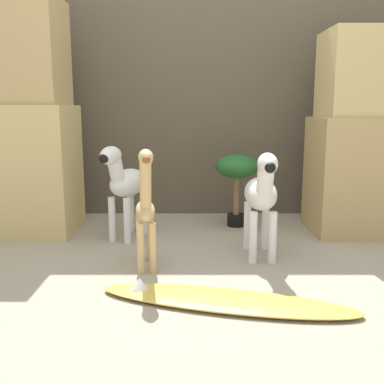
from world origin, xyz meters
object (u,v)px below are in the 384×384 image
at_px(potted_palm_front, 239,172).
at_px(giraffe_figurine, 148,208).
at_px(zebra_right, 264,194).
at_px(zebra_left, 127,182).
at_px(surfboard, 226,300).

bearing_deg(potted_palm_front, giraffe_figurine, -122.31).
bearing_deg(zebra_right, giraffe_figurine, -163.32).
height_order(zebra_left, giraffe_figurine, giraffe_figurine).
distance_m(zebra_left, potted_palm_front, 0.79).
bearing_deg(potted_palm_front, surfboard, -97.80).
relative_size(zebra_left, giraffe_figurine, 0.94).
height_order(zebra_right, potted_palm_front, zebra_right).
xyz_separation_m(zebra_right, giraffe_figurine, (-0.62, -0.18, -0.04)).
height_order(giraffe_figurine, surfboard, giraffe_figurine).
bearing_deg(zebra_left, zebra_right, -24.76).
relative_size(zebra_left, surfboard, 0.53).
bearing_deg(potted_palm_front, zebra_right, -84.24).
bearing_deg(zebra_left, surfboard, -60.23).
height_order(zebra_left, surfboard, zebra_left).
bearing_deg(giraffe_figurine, zebra_right, 16.68).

